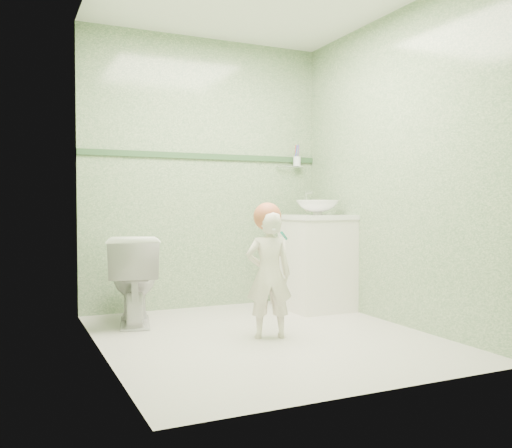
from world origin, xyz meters
name	(u,v)px	position (x,y,z in m)	size (l,w,h in m)	color
ground	(265,337)	(0.00, 0.00, 0.00)	(2.50, 2.50, 0.00)	beige
room_shell	(265,164)	(0.00, 0.00, 1.20)	(2.50, 2.54, 2.40)	#688F65
trim_stripe	(205,156)	(0.00, 1.24, 1.35)	(2.20, 0.02, 0.05)	#315532
vanity	(317,264)	(0.84, 0.70, 0.40)	(0.52, 0.50, 0.80)	white
counter	(317,217)	(0.84, 0.70, 0.81)	(0.54, 0.52, 0.04)	white
basin	(317,208)	(0.84, 0.70, 0.89)	(0.37, 0.37, 0.13)	white
faucet	(307,199)	(0.84, 0.89, 0.97)	(0.03, 0.13, 0.18)	silver
cup_holder	(296,161)	(0.89, 1.18, 1.33)	(0.26, 0.07, 0.21)	silver
toilet	(134,279)	(-0.74, 0.80, 0.34)	(0.38, 0.67, 0.69)	white
toddler	(269,275)	(0.01, -0.03, 0.44)	(0.32, 0.21, 0.87)	silver
hair_cap	(267,217)	(0.01, -0.01, 0.84)	(0.19, 0.19, 0.19)	#B75F3B
teal_toothbrush	(283,235)	(0.05, -0.17, 0.72)	(0.11, 0.14, 0.08)	#138172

